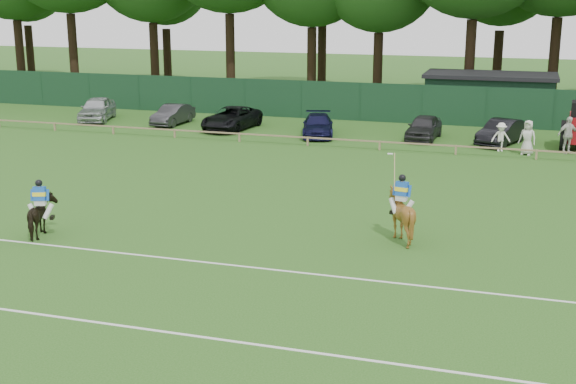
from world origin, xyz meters
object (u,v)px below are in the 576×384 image
at_px(horse_chestnut, 401,215).
at_px(spectator_mid, 568,135).
at_px(horse_dark, 42,217).
at_px(estate_black, 502,132).
at_px(sedan_silver, 97,109).
at_px(sedan_navy, 318,125).
at_px(suv_black, 232,118).
at_px(utility_shed, 489,96).
at_px(hatch_grey, 424,127).
at_px(sedan_grey, 173,115).
at_px(spectator_left, 501,137).
at_px(spectator_right, 528,138).

distance_m(horse_chestnut, spectator_mid, 18.02).
xyz_separation_m(horse_dark, estate_black, (14.56, 21.81, -0.03)).
relative_size(sedan_silver, sedan_navy, 1.04).
xyz_separation_m(horse_chestnut, suv_black, (-13.36, 18.55, -0.21)).
bearing_deg(suv_black, sedan_navy, -0.23).
bearing_deg(utility_shed, spectator_mid, -65.69).
distance_m(horse_chestnut, utility_shed, 27.01).
xyz_separation_m(sedan_silver, estate_black, (25.62, -0.50, -0.08)).
bearing_deg(utility_shed, hatch_grey, -111.16).
distance_m(sedan_grey, utility_shed, 20.65).
xyz_separation_m(spectator_left, spectator_mid, (3.33, 0.47, 0.21)).
height_order(horse_chestnut, sedan_grey, horse_chestnut).
xyz_separation_m(suv_black, sedan_navy, (5.63, -0.58, -0.06)).
bearing_deg(horse_chestnut, spectator_left, -88.23).
relative_size(horse_dark, estate_black, 0.41).
xyz_separation_m(sedan_navy, spectator_left, (10.40, -1.45, 0.14)).
height_order(horse_chestnut, estate_black, horse_chestnut).
bearing_deg(sedan_silver, spectator_left, -22.40).
relative_size(horse_dark, suv_black, 0.34).
xyz_separation_m(horse_dark, sedan_silver, (-11.06, 22.31, 0.05)).
xyz_separation_m(spectator_mid, spectator_right, (-1.99, -1.02, -0.07)).
xyz_separation_m(horse_chestnut, spectator_mid, (6.01, 16.99, 0.09)).
bearing_deg(horse_dark, horse_chestnut, 176.49).
height_order(suv_black, spectator_mid, spectator_mid).
xyz_separation_m(suv_black, estate_black, (15.99, 0.02, 0.00)).
relative_size(sedan_grey, sedan_navy, 0.89).
bearing_deg(utility_shed, horse_chestnut, -93.18).
distance_m(horse_chestnut, estate_black, 18.76).
xyz_separation_m(horse_dark, sedan_navy, (4.20, 21.21, -0.09)).
bearing_deg(spectator_mid, utility_shed, 84.85).
bearing_deg(spectator_right, utility_shed, 122.06).
distance_m(spectator_left, spectator_mid, 3.37).
distance_m(hatch_grey, utility_shed, 8.83).
height_order(horse_dark, hatch_grey, horse_dark).
relative_size(suv_black, hatch_grey, 1.22).
height_order(horse_dark, sedan_grey, horse_dark).
relative_size(horse_dark, spectator_mid, 0.86).
distance_m(sedan_grey, spectator_right, 21.79).
xyz_separation_m(sedan_grey, suv_black, (4.20, -0.52, 0.05)).
distance_m(horse_chestnut, spectator_right, 16.47).
bearing_deg(sedan_navy, sedan_silver, 161.39).
distance_m(horse_chestnut, suv_black, 22.86).
relative_size(horse_chestnut, spectator_mid, 0.91).
bearing_deg(spectator_left, horse_chestnut, -112.55).
bearing_deg(spectator_mid, hatch_grey, 137.43).
distance_m(estate_black, utility_shed, 8.52).
xyz_separation_m(estate_black, spectator_left, (0.04, -2.05, 0.08)).
bearing_deg(utility_shed, spectator_right, -77.11).
bearing_deg(horse_chestnut, spectator_mid, -98.52).
bearing_deg(spectator_left, sedan_navy, 158.69).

